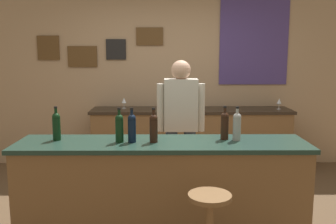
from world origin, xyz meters
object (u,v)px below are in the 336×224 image
(wine_bottle_f, at_px, (237,125))
(wine_glass_b, at_px, (165,101))
(wine_bottle_b, at_px, (119,127))
(wine_glass_c, at_px, (176,102))
(wine_bottle_e, at_px, (225,125))
(wine_bottle_d, at_px, (154,127))
(bar_stool, at_px, (209,223))
(wine_glass_e, at_px, (279,102))
(wine_bottle_a, at_px, (56,125))
(wine_glass_a, at_px, (124,101))
(wine_bottle_c, at_px, (132,127))
(wine_glass_d, at_px, (191,101))
(bartender, at_px, (181,123))

(wine_bottle_f, bearing_deg, wine_glass_b, 107.80)
(wine_bottle_b, relative_size, wine_glass_c, 1.97)
(wine_bottle_e, xyz_separation_m, wine_glass_b, (-0.54, 1.97, -0.05))
(wine_glass_c, bearing_deg, wine_bottle_d, -97.31)
(bar_stool, height_order, wine_bottle_e, wine_bottle_e)
(wine_glass_b, distance_m, wine_glass_e, 1.63)
(wine_bottle_a, bearing_deg, wine_glass_b, 63.98)
(wine_bottle_b, relative_size, wine_bottle_d, 1.00)
(wine_bottle_b, relative_size, wine_glass_e, 1.97)
(wine_bottle_d, relative_size, wine_glass_a, 1.97)
(wine_bottle_b, distance_m, wine_bottle_d, 0.30)
(wine_bottle_b, height_order, wine_bottle_f, same)
(bar_stool, xyz_separation_m, wine_bottle_c, (-0.62, 0.62, 0.60))
(wine_glass_b, relative_size, wine_glass_e, 1.00)
(wine_glass_d, bearing_deg, wine_bottle_d, -102.34)
(wine_bottle_d, relative_size, wine_glass_b, 1.97)
(wine_bottle_a, distance_m, wine_bottle_c, 0.69)
(wine_bottle_f, bearing_deg, wine_bottle_c, -176.34)
(wine_bottle_d, xyz_separation_m, wine_glass_e, (1.72, 2.05, -0.05))
(wine_glass_c, bearing_deg, wine_bottle_e, -78.90)
(wine_bottle_c, relative_size, wine_bottle_f, 1.00)
(wine_bottle_e, distance_m, wine_glass_c, 1.97)
(bar_stool, distance_m, wine_glass_a, 2.96)
(bartender, relative_size, wine_bottle_f, 5.29)
(bartender, xyz_separation_m, wine_glass_a, (-0.77, 1.35, 0.07))
(bartender, bearing_deg, bar_stool, -83.73)
(wine_bottle_e, distance_m, wine_glass_e, 2.22)
(wine_bottle_f, bearing_deg, wine_bottle_a, 179.15)
(wine_bottle_f, height_order, wine_glass_a, wine_bottle_f)
(wine_glass_c, bearing_deg, wine_bottle_c, -102.52)
(wine_bottle_c, relative_size, wine_bottle_e, 1.00)
(wine_glass_d, bearing_deg, wine_bottle_c, -107.14)
(bartender, bearing_deg, wine_bottle_d, -108.72)
(wine_glass_c, height_order, wine_glass_e, same)
(bartender, xyz_separation_m, wine_bottle_a, (-1.14, -0.71, 0.12))
(wine_bottle_e, bearing_deg, wine_glass_a, 119.11)
(wine_bottle_e, height_order, wine_glass_c, wine_bottle_e)
(wine_bottle_a, distance_m, wine_bottle_d, 0.88)
(wine_glass_a, height_order, wine_glass_c, same)
(wine_bottle_f, xyz_separation_m, wine_glass_b, (-0.65, 2.01, -0.05))
(wine_bottle_f, bearing_deg, wine_glass_e, 63.68)
(wine_bottle_c, distance_m, wine_bottle_f, 0.93)
(wine_bottle_c, bearing_deg, wine_bottle_d, -1.53)
(bar_stool, bearing_deg, wine_glass_e, 64.03)
(bartender, xyz_separation_m, wine_bottle_d, (-0.27, -0.80, 0.12))
(wine_glass_b, xyz_separation_m, wine_glass_d, (0.37, 0.06, 0.00))
(bar_stool, relative_size, wine_glass_c, 4.39)
(bar_stool, relative_size, wine_glass_d, 4.39)
(bartender, distance_m, wine_glass_a, 1.55)
(wine_bottle_c, distance_m, wine_glass_d, 2.23)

